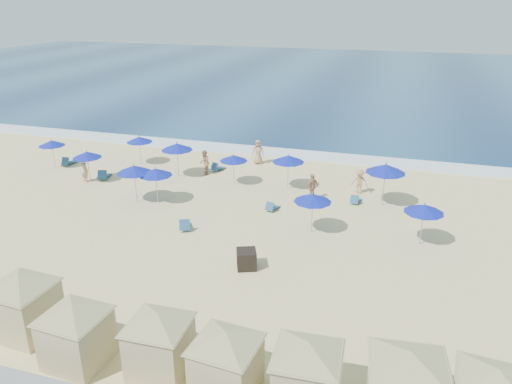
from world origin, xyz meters
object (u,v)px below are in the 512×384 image
cabana_3 (226,354)px  umbrella_8 (288,159)px  umbrella_1 (87,155)px  umbrella_6 (234,158)px  umbrella_10 (424,209)px  cabana_0 (22,297)px  beachgoer_3 (359,182)px  beachgoer_4 (258,152)px  umbrella_3 (134,169)px  beachgoer_2 (312,187)px  umbrella_4 (177,147)px  umbrella_2 (139,139)px  umbrella_0 (52,143)px  umbrella_7 (313,198)px  trash_bin (247,259)px  beachgoer_0 (85,170)px  cabana_2 (159,334)px  beachgoer_1 (204,163)px  umbrella_5 (156,172)px  umbrella_9 (386,169)px  cabana_5 (407,379)px  cabana_4 (307,366)px  cabana_1 (75,326)px

cabana_3 → umbrella_8: size_ratio=1.72×
umbrella_1 → umbrella_8: umbrella_8 is taller
umbrella_6 → umbrella_10: umbrella_10 is taller
cabana_0 → umbrella_8: bearing=71.2°
beachgoer_3 → beachgoer_4: bearing=154.4°
umbrella_3 → beachgoer_2: size_ratio=1.44×
umbrella_6 → beachgoer_3: (8.16, 0.72, -1.03)m
umbrella_4 → beachgoer_2: umbrella_4 is taller
umbrella_2 → beachgoer_4: (8.35, 2.56, -0.98)m
umbrella_0 → umbrella_7: 20.66m
umbrella_0 → umbrella_10: 26.03m
umbrella_7 → trash_bin: bearing=-115.7°
umbrella_8 → beachgoer_3: bearing=5.6°
umbrella_3 → umbrella_10: (16.62, -0.80, -0.13)m
beachgoer_4 → beachgoer_2: bearing=-56.4°
cabana_3 → beachgoer_0: cabana_3 is taller
cabana_2 → umbrella_7: (2.87, 11.83, 0.53)m
cabana_3 → umbrella_4: (-10.13, 18.05, 0.69)m
umbrella_0 → umbrella_4: umbrella_4 is taller
trash_bin → umbrella_0: bearing=129.8°
umbrella_4 → beachgoer_1: bearing=30.4°
umbrella_6 → umbrella_2: bearing=165.8°
cabana_0 → umbrella_5: size_ratio=1.90×
umbrella_0 → umbrella_9: size_ratio=0.79×
cabana_2 → umbrella_9: size_ratio=1.50×
umbrella_1 → umbrella_6: 9.79m
cabana_5 → beachgoer_2: bearing=109.7°
umbrella_0 → umbrella_8: (17.33, 0.80, 0.20)m
umbrella_0 → umbrella_9: (23.43, -0.23, 0.48)m
cabana_4 → beachgoer_0: 23.70m
cabana_5 → beachgoer_2: 17.36m
umbrella_4 → umbrella_9: 13.98m
cabana_5 → beachgoer_1: cabana_5 is taller
cabana_0 → beachgoer_4: 21.81m
cabana_5 → umbrella_6: cabana_5 is taller
beachgoer_0 → umbrella_1: bearing=-148.0°
umbrella_5 → umbrella_6: size_ratio=1.08×
cabana_5 → umbrella_9: size_ratio=1.68×
umbrella_2 → beachgoer_2: 13.91m
umbrella_9 → beachgoer_0: (-19.53, -1.67, -1.52)m
umbrella_2 → umbrella_5: size_ratio=0.96×
cabana_0 → umbrella_3: (-2.47, 12.52, 0.53)m
cabana_0 → umbrella_4: (-1.94, 17.37, 0.59)m
cabana_1 → umbrella_0: 22.46m
cabana_5 → umbrella_10: 12.07m
umbrella_3 → umbrella_8: (8.36, 4.80, -0.05)m
cabana_0 → cabana_5: bearing=-1.4°
umbrella_1 → beachgoer_2: (14.98, 1.31, -1.08)m
cabana_1 → beachgoer_2: bearing=73.7°
cabana_3 → cabana_0: bearing=175.3°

